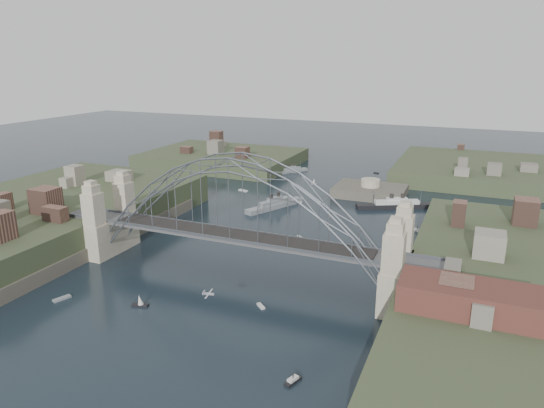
{
  "coord_description": "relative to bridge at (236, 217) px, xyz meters",
  "views": [
    {
      "loc": [
        42.39,
        -81.95,
        42.29
      ],
      "look_at": [
        0.0,
        18.0,
        10.0
      ],
      "focal_mm": 32.48,
      "sensor_mm": 36.0,
      "label": 1
    }
  ],
  "objects": [
    {
      "name": "ground",
      "position": [
        0.0,
        0.0,
        -12.32
      ],
      "size": [
        500.0,
        500.0,
        0.0
      ],
      "primitive_type": "plane",
      "color": "black",
      "rests_on": "ground"
    },
    {
      "name": "bridge",
      "position": [
        0.0,
        0.0,
        0.0
      ],
      "size": [
        84.0,
        13.8,
        24.6
      ],
      "color": "#4E4E51",
      "rests_on": "ground"
    },
    {
      "name": "shore_west",
      "position": [
        -57.32,
        0.0,
        -10.35
      ],
      "size": [
        50.5,
        90.0,
        12.0
      ],
      "color": "#374228",
      "rests_on": "ground"
    },
    {
      "name": "headland_nw",
      "position": [
        -55.0,
        95.0,
        -11.82
      ],
      "size": [
        60.0,
        45.0,
        9.0
      ],
      "primitive_type": "cube",
      "color": "#374228",
      "rests_on": "ground"
    },
    {
      "name": "headland_ne",
      "position": [
        50.0,
        110.0,
        -11.57
      ],
      "size": [
        70.0,
        55.0,
        9.5
      ],
      "primitive_type": "cube",
      "color": "#374228",
      "rests_on": "ground"
    },
    {
      "name": "fort_island",
      "position": [
        12.0,
        70.0,
        -12.66
      ],
      "size": [
        22.0,
        16.0,
        9.4
      ],
      "color": "#4C473C",
      "rests_on": "ground"
    },
    {
      "name": "wharf_shed",
      "position": [
        44.0,
        -14.0,
        -2.32
      ],
      "size": [
        20.0,
        8.0,
        4.0
      ],
      "primitive_type": "cube",
      "color": "#592D26",
      "rests_on": "shore_east"
    },
    {
      "name": "naval_cruiser_near",
      "position": [
        -10.77,
        45.49,
        -11.36
      ],
      "size": [
        11.05,
        19.97,
        6.2
      ],
      "color": "gray",
      "rests_on": "ground"
    },
    {
      "name": "naval_cruiser_far",
      "position": [
        -22.84,
        91.44,
        -11.61
      ],
      "size": [
        9.36,
        12.23,
        4.6
      ],
      "color": "gray",
      "rests_on": "ground"
    },
    {
      "name": "ocean_liner",
      "position": [
        22.14,
        59.45,
        -11.42
      ],
      "size": [
        22.56,
        13.59,
        5.81
      ],
      "color": "black",
      "rests_on": "ground"
    },
    {
      "name": "aeroplane",
      "position": [
        5.62,
        -21.27,
        -5.65
      ],
      "size": [
        1.88,
        3.39,
        0.5
      ],
      "color": "silver"
    },
    {
      "name": "small_boat_a",
      "position": [
        -22.57,
        16.15,
        -12.04
      ],
      "size": [
        2.11,
        2.33,
        1.43
      ],
      "color": "silver",
      "rests_on": "ground"
    },
    {
      "name": "small_boat_b",
      "position": [
        4.38,
        24.97,
        -12.17
      ],
      "size": [
        1.61,
        1.49,
        0.45
      ],
      "color": "silver",
      "rests_on": "ground"
    },
    {
      "name": "small_boat_c",
      "position": [
        -9.85,
        -18.8,
        -11.56
      ],
      "size": [
        3.07,
        1.63,
        2.38
      ],
      "color": "silver",
      "rests_on": "ground"
    },
    {
      "name": "small_boat_d",
      "position": [
        30.45,
        40.79,
        -12.04
      ],
      "size": [
        2.38,
        2.09,
        1.43
      ],
      "color": "silver",
      "rests_on": "ground"
    },
    {
      "name": "small_boat_e",
      "position": [
        -27.81,
        59.11,
        -12.17
      ],
      "size": [
        3.68,
        2.19,
        0.45
      ],
      "color": "silver",
      "rests_on": "ground"
    },
    {
      "name": "small_boat_f",
      "position": [
        -5.95,
        53.39,
        -11.29
      ],
      "size": [
        1.6,
        1.38,
        2.38
      ],
      "color": "silver",
      "rests_on": "ground"
    },
    {
      "name": "small_boat_g",
      "position": [
        22.72,
        -28.28,
        -12.04
      ],
      "size": [
        1.81,
        2.93,
        1.43
      ],
      "color": "silver",
      "rests_on": "ground"
    },
    {
      "name": "small_boat_h",
      "position": [
        -9.04,
        76.61,
        -11.35
      ],
      "size": [
        1.92,
        1.4,
        2.38
      ],
      "color": "silver",
      "rests_on": "ground"
    },
    {
      "name": "small_boat_i",
      "position": [
        30.21,
        14.87,
        -12.04
      ],
      "size": [
        2.17,
        0.92,
        1.43
      ],
      "color": "silver",
      "rests_on": "ground"
    },
    {
      "name": "small_boat_j",
      "position": [
        -24.59,
        -22.33,
        -12.17
      ],
      "size": [
        2.07,
        3.34,
        0.45
      ],
      "color": "silver",
      "rests_on": "ground"
    },
    {
      "name": "small_boat_k",
      "position": [
        7.45,
        102.56,
        -12.17
      ],
      "size": [
        2.08,
        1.12,
        0.45
      ],
      "color": "silver",
      "rests_on": "ground"
    },
    {
      "name": "small_boat_l",
      "position": [
        -36.56,
        24.24,
        -12.04
      ],
      "size": [
        1.47,
        2.33,
        1.43
      ],
      "color": "silver",
      "rests_on": "ground"
    },
    {
      "name": "small_boat_m",
      "position": [
        10.04,
        -10.75,
        -12.17
      ],
      "size": [
        2.07,
        1.95,
        0.45
      ],
      "color": "silver",
      "rests_on": "ground"
    }
  ]
}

